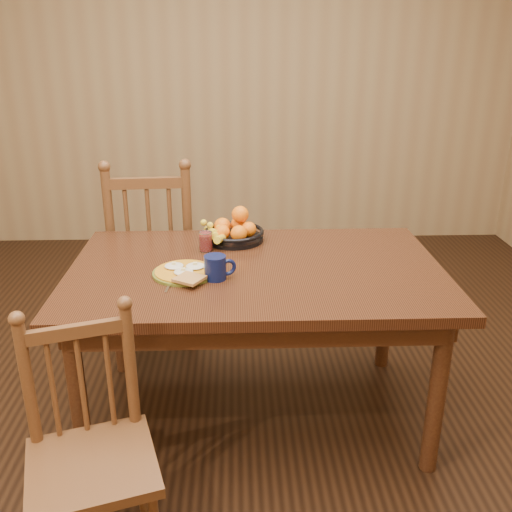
{
  "coord_description": "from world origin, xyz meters",
  "views": [
    {
      "loc": [
        -0.08,
        -2.27,
        1.69
      ],
      "look_at": [
        0.0,
        0.0,
        0.8
      ],
      "focal_mm": 40.0,
      "sensor_mm": 36.0,
      "label": 1
    }
  ],
  "objects_px": {
    "fruit_bowl": "(233,231)",
    "dining_table": "(256,285)",
    "chair_far": "(154,256)",
    "breakfast_plate": "(185,272)",
    "coffee_mug": "(216,267)",
    "chair_near": "(90,454)"
  },
  "relations": [
    {
      "from": "fruit_bowl",
      "to": "dining_table",
      "type": "bearing_deg",
      "value": -73.68
    },
    {
      "from": "chair_far",
      "to": "breakfast_plate",
      "type": "distance_m",
      "value": 0.87
    },
    {
      "from": "chair_far",
      "to": "breakfast_plate",
      "type": "bearing_deg",
      "value": 103.18
    },
    {
      "from": "coffee_mug",
      "to": "fruit_bowl",
      "type": "relative_size",
      "value": 0.41
    },
    {
      "from": "dining_table",
      "to": "chair_near",
      "type": "bearing_deg",
      "value": -125.96
    },
    {
      "from": "dining_table",
      "to": "chair_near",
      "type": "distance_m",
      "value": 0.99
    },
    {
      "from": "dining_table",
      "to": "breakfast_plate",
      "type": "height_order",
      "value": "breakfast_plate"
    },
    {
      "from": "chair_near",
      "to": "coffee_mug",
      "type": "height_order",
      "value": "chair_near"
    },
    {
      "from": "breakfast_plate",
      "to": "chair_near",
      "type": "bearing_deg",
      "value": -110.51
    },
    {
      "from": "breakfast_plate",
      "to": "coffee_mug",
      "type": "relative_size",
      "value": 2.31
    },
    {
      "from": "dining_table",
      "to": "fruit_bowl",
      "type": "distance_m",
      "value": 0.38
    },
    {
      "from": "breakfast_plate",
      "to": "fruit_bowl",
      "type": "distance_m",
      "value": 0.46
    },
    {
      "from": "breakfast_plate",
      "to": "coffee_mug",
      "type": "bearing_deg",
      "value": -19.57
    },
    {
      "from": "coffee_mug",
      "to": "fruit_bowl",
      "type": "bearing_deg",
      "value": 81.75
    },
    {
      "from": "dining_table",
      "to": "fruit_bowl",
      "type": "relative_size",
      "value": 4.94
    },
    {
      "from": "chair_far",
      "to": "chair_near",
      "type": "relative_size",
      "value": 1.22
    },
    {
      "from": "dining_table",
      "to": "fruit_bowl",
      "type": "bearing_deg",
      "value": 106.32
    },
    {
      "from": "dining_table",
      "to": "chair_near",
      "type": "xyz_separation_m",
      "value": [
        -0.56,
        -0.77,
        -0.24
      ]
    },
    {
      "from": "chair_near",
      "to": "fruit_bowl",
      "type": "relative_size",
      "value": 2.7
    },
    {
      "from": "dining_table",
      "to": "coffee_mug",
      "type": "height_order",
      "value": "coffee_mug"
    },
    {
      "from": "chair_far",
      "to": "coffee_mug",
      "type": "height_order",
      "value": "chair_far"
    },
    {
      "from": "chair_near",
      "to": "fruit_bowl",
      "type": "height_order",
      "value": "fruit_bowl"
    }
  ]
}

